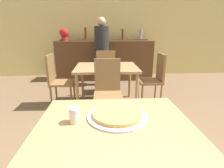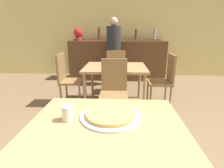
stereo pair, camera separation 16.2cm
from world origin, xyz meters
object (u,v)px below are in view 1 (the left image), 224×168
at_px(chair_far_side_left, 57,78).
at_px(chair_far_side_right, 155,76).
at_px(potted_plant, 64,34).
at_px(pizza_tray, 118,115).
at_px(chair_far_side_front, 108,88).
at_px(person_standing, 102,50).
at_px(chair_far_side_back, 106,70).
at_px(cheese_shaker, 75,115).

height_order(chair_far_side_left, chair_far_side_right, same).
bearing_deg(potted_plant, pizza_tray, -73.89).
relative_size(chair_far_side_left, chair_far_side_right, 1.00).
bearing_deg(potted_plant, chair_far_side_front, -66.42).
bearing_deg(chair_far_side_front, chair_far_side_left, 145.36).
xyz_separation_m(person_standing, potted_plant, (-0.97, 0.53, 0.37)).
xyz_separation_m(chair_far_side_back, potted_plant, (-1.05, 1.20, 0.71)).
bearing_deg(potted_plant, chair_far_side_left, -84.36).
bearing_deg(person_standing, potted_plant, 151.43).
distance_m(chair_far_side_right, person_standing, 1.63).
xyz_separation_m(chair_far_side_left, cheese_shaker, (0.61, -1.98, 0.27)).
bearing_deg(potted_plant, chair_far_side_right, -43.17).
xyz_separation_m(chair_far_side_front, pizza_tray, (0.02, -1.32, 0.24)).
bearing_deg(person_standing, chair_far_side_front, -87.64).
height_order(chair_far_side_right, pizza_tray, chair_far_side_right).
relative_size(pizza_tray, cheese_shaker, 4.02).
distance_m(chair_far_side_front, potted_plant, 2.72).
bearing_deg(chair_far_side_front, chair_far_side_back, 90.00).
xyz_separation_m(chair_far_side_front, chair_far_side_back, (-0.00, 1.21, 0.00)).
height_order(pizza_tray, cheese_shaker, cheese_shaker).
distance_m(chair_far_side_right, potted_plant, 2.73).
distance_m(pizza_tray, person_standing, 3.20).
height_order(chair_far_side_back, chair_far_side_left, same).
height_order(chair_far_side_front, pizza_tray, chair_far_side_front).
xyz_separation_m(pizza_tray, cheese_shaker, (-0.28, -0.06, 0.04)).
distance_m(person_standing, potted_plant, 1.17).
bearing_deg(pizza_tray, chair_far_side_front, 91.06).
height_order(chair_far_side_back, pizza_tray, chair_far_side_back).
relative_size(chair_far_side_front, chair_far_side_left, 1.00).
distance_m(pizza_tray, cheese_shaker, 0.29).
distance_m(chair_far_side_left, cheese_shaker, 2.09).
xyz_separation_m(chair_far_side_left, pizza_tray, (0.90, -1.92, 0.24)).
relative_size(chair_far_side_right, pizza_tray, 2.23).
relative_size(chair_far_side_right, potted_plant, 2.87).
bearing_deg(pizza_tray, chair_far_side_back, 90.55).
distance_m(chair_far_side_back, chair_far_side_left, 1.06).
relative_size(chair_far_side_back, person_standing, 0.58).
relative_size(pizza_tray, potted_plant, 1.28).
height_order(pizza_tray, potted_plant, potted_plant).
bearing_deg(cheese_shaker, chair_far_side_front, 79.36).
height_order(chair_far_side_left, cheese_shaker, chair_far_side_left).
bearing_deg(person_standing, cheese_shaker, -93.19).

